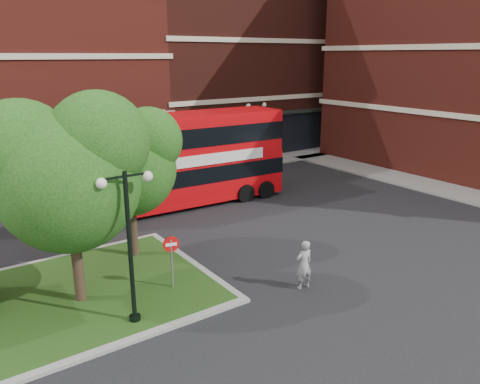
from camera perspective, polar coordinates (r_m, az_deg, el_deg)
ground at (r=18.09m, az=4.16°, el=-10.68°), size 120.00×120.00×0.00m
pavement_far at (r=31.75m, az=-14.91°, el=0.95°), size 44.00×3.00×0.12m
pavement_side at (r=31.48m, az=25.72°, el=-0.28°), size 3.00×28.00×0.12m
terrace_far_right at (r=43.76m, az=-1.36°, el=16.12°), size 18.00×12.00×16.00m
traffic_island at (r=17.59m, az=-24.02°, el=-12.77°), size 12.60×7.60×0.15m
tree_island_west at (r=15.81m, az=-20.73°, el=2.80°), size 5.40×4.71×7.21m
tree_island_east at (r=19.13m, az=-13.77°, el=3.92°), size 4.46×3.90×6.29m
lamp_island at (r=14.53m, az=-13.32°, el=-5.87°), size 1.72×0.36×5.00m
lamp_far_left at (r=30.07m, az=-10.37°, el=5.81°), size 1.72×0.36×5.00m
lamp_far_right at (r=34.12m, az=1.98°, el=7.31°), size 1.72×0.36×5.00m
bus at (r=26.06m, az=-7.04°, el=4.65°), size 11.95×3.20×4.52m
woman at (r=17.26m, az=7.79°, el=-8.77°), size 0.71×0.50×1.85m
car_silver at (r=28.43m, az=-23.38°, el=-0.48°), size 3.82×1.91×1.25m
car_white at (r=31.04m, az=-8.15°, el=2.14°), size 4.06×1.59×1.31m
no_entry_sign at (r=16.88m, az=-8.37°, el=-7.29°), size 0.57×0.20×2.09m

